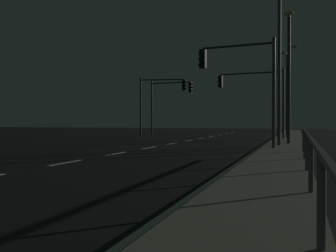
{
  "coord_description": "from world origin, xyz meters",
  "views": [
    {
      "loc": [
        7.44,
        -2.88,
        1.42
      ],
      "look_at": [
        -1.8,
        25.89,
        1.03
      ],
      "focal_mm": 43.29,
      "sensor_mm": 36.0,
      "label": 1
    }
  ],
  "objects": [
    {
      "name": "sidewalk_right",
      "position": [
        6.8,
        17.5,
        0.07
      ],
      "size": [
        2.02,
        77.0,
        0.14
      ],
      "primitive_type": "cube",
      "color": "gray",
      "rests_on": "ground"
    },
    {
      "name": "traffic_light_near_left",
      "position": [
        -4.45,
        34.59,
        3.81
      ],
      "size": [
        4.45,
        0.86,
        5.36
      ],
      "color": "#2D3033",
      "rests_on": "ground"
    },
    {
      "name": "street_lamp_mid_block",
      "position": [
        6.71,
        37.08,
        5.04
      ],
      "size": [
        0.88,
        1.42,
        8.35
      ],
      "color": "#2D3033",
      "rests_on": "sidewalk_right"
    },
    {
      "name": "lane_edge_line",
      "position": [
        5.54,
        22.5,
        0.01
      ],
      "size": [
        0.14,
        53.0,
        0.01
      ],
      "color": "silver",
      "rests_on": "ground"
    },
    {
      "name": "traffic_light_far_right",
      "position": [
        -4.42,
        31.8,
        3.82
      ],
      "size": [
        4.27,
        0.77,
        5.39
      ],
      "color": "#38383D",
      "rests_on": "ground"
    },
    {
      "name": "traffic_light_overhead_east",
      "position": [
        4.16,
        28.49,
        3.85
      ],
      "size": [
        5.14,
        0.92,
        5.17
      ],
      "color": "#4C4C51",
      "rests_on": "sidewalk_right"
    },
    {
      "name": "barrier_fence",
      "position": [
        7.67,
        6.45,
        0.89
      ],
      "size": [
        0.09,
        16.98,
        0.98
      ],
      "color": "#59595E",
      "rests_on": "sidewalk_right"
    },
    {
      "name": "traffic_light_mid_left",
      "position": [
        4.7,
        16.98,
        3.8
      ],
      "size": [
        3.85,
        0.76,
        5.2
      ],
      "color": "#4C4C51",
      "rests_on": "sidewalk_right"
    },
    {
      "name": "street_lamp_across_street",
      "position": [
        6.58,
        29.81,
        4.16
      ],
      "size": [
        0.7,
        1.94,
        6.6
      ],
      "color": "#2D3033",
      "rests_on": "sidewalk_right"
    },
    {
      "name": "street_lamp_corner",
      "position": [
        6.94,
        20.92,
        4.51
      ],
      "size": [
        0.56,
        1.51,
        7.34
      ],
      "color": "#38383D",
      "rests_on": "sidewalk_right"
    },
    {
      "name": "lane_markings_center",
      "position": [
        0.0,
        21.0,
        0.01
      ],
      "size": [
        0.14,
        50.0,
        0.01
      ],
      "color": "silver",
      "rests_on": "ground"
    },
    {
      "name": "ground_plane",
      "position": [
        0.0,
        17.5,
        0.0
      ],
      "size": [
        112.0,
        112.0,
        0.0
      ],
      "primitive_type": "plane",
      "color": "black",
      "rests_on": "ground"
    },
    {
      "name": "street_lamp_median",
      "position": [
        6.8,
        19.1,
        5.03
      ],
      "size": [
        2.12,
        0.4,
        8.23
      ],
      "color": "#4C4C51",
      "rests_on": "sidewalk_right"
    }
  ]
}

